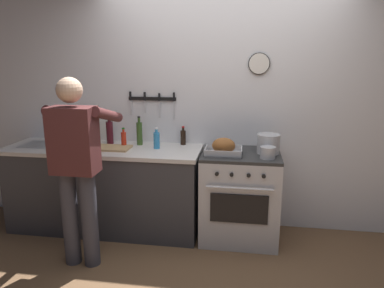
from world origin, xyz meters
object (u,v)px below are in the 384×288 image
object	(u,v)px
bottle_olive_oil	(139,133)
saucepan	(268,153)
bottle_cooking_oil	(94,132)
bottle_soy_sauce	(183,137)
bottle_hot_sauce	(124,139)
person_cook	(76,161)
bottle_dish_soap	(157,140)
cutting_board	(112,148)
stove	(240,196)
stock_pot	(268,144)
bottle_wine_red	(110,132)
roasting_pan	(224,147)

from	to	relation	value
bottle_olive_oil	saucepan	bearing A→B (deg)	-13.55
bottle_cooking_oil	bottle_olive_oil	size ratio (longest dim) A/B	0.91
bottle_cooking_oil	bottle_soy_sauce	xyz separation A→B (m)	(0.98, 0.05, -0.04)
bottle_hot_sauce	bottle_soy_sauce	size ratio (longest dim) A/B	1.01
person_cook	bottle_cooking_oil	size ratio (longest dim) A/B	5.93
bottle_dish_soap	bottle_soy_sauce	distance (m)	0.31
cutting_board	bottle_soy_sauce	distance (m)	0.74
cutting_board	bottle_hot_sauce	world-z (taller)	bottle_hot_sauce
person_cook	bottle_olive_oil	distance (m)	0.90
stove	stock_pot	world-z (taller)	stock_pot
person_cook	bottle_dish_soap	xyz separation A→B (m)	(0.52, 0.72, 0.04)
bottle_dish_soap	bottle_hot_sauce	bearing A→B (deg)	176.73
cutting_board	bottle_cooking_oil	size ratio (longest dim) A/B	1.29
bottle_soy_sauce	stove	bearing A→B (deg)	-21.63
stock_pot	saucepan	size ratio (longest dim) A/B	1.53
stock_pot	bottle_cooking_oil	xyz separation A→B (m)	(-1.86, 0.17, 0.02)
bottle_wine_red	roasting_pan	bearing A→B (deg)	-11.69
bottle_dish_soap	bottle_cooking_oil	bearing A→B (deg)	168.15
bottle_hot_sauce	bottle_dish_soap	xyz separation A→B (m)	(0.36, -0.02, 0.01)
cutting_board	bottle_cooking_oil	distance (m)	0.40
roasting_pan	saucepan	xyz separation A→B (m)	(0.41, -0.07, -0.02)
person_cook	bottle_cooking_oil	distance (m)	0.90
stove	bottle_soy_sauce	size ratio (longest dim) A/B	4.54
bottle_soy_sauce	person_cook	bearing A→B (deg)	-129.45
saucepan	bottle_soy_sauce	bearing A→B (deg)	155.35
person_cook	bottle_hot_sauce	bearing A→B (deg)	-17.27
bottle_cooking_oil	bottle_wine_red	size ratio (longest dim) A/B	0.91
bottle_hot_sauce	bottle_olive_oil	distance (m)	0.18
stove	roasting_pan	xyz separation A→B (m)	(-0.17, -0.08, 0.52)
person_cook	stock_pot	world-z (taller)	person_cook
roasting_pan	stock_pot	size ratio (longest dim) A/B	1.62
bottle_hot_sauce	bottle_cooking_oil	xyz separation A→B (m)	(-0.39, 0.14, 0.03)
saucepan	roasting_pan	bearing A→B (deg)	170.45
roasting_pan	stove	bearing A→B (deg)	25.90
stove	bottle_olive_oil	bearing A→B (deg)	171.16
stock_pot	bottle_soy_sauce	world-z (taller)	bottle_soy_sauce
cutting_board	bottle_dish_soap	distance (m)	0.46
saucepan	bottle_wine_red	xyz separation A→B (m)	(-1.65, 0.33, 0.07)
stock_pot	stove	bearing A→B (deg)	-173.95
bottle_dish_soap	bottle_wine_red	size ratio (longest dim) A/B	0.70
roasting_pan	bottle_dish_soap	xyz separation A→B (m)	(-0.69, 0.12, 0.02)
bottle_dish_soap	bottle_olive_oil	world-z (taller)	bottle_olive_oil
bottle_hot_sauce	cutting_board	bearing A→B (deg)	-129.13
stock_pot	bottle_soy_sauce	xyz separation A→B (m)	(-0.88, 0.22, -0.01)
cutting_board	saucepan	bearing A→B (deg)	-4.04
cutting_board	bottle_wine_red	world-z (taller)	bottle_wine_red
saucepan	bottle_olive_oil	world-z (taller)	bottle_olive_oil
bottle_soy_sauce	bottle_wine_red	bearing A→B (deg)	-174.87
stove	person_cook	bearing A→B (deg)	-153.91
bottle_dish_soap	roasting_pan	bearing A→B (deg)	-10.27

